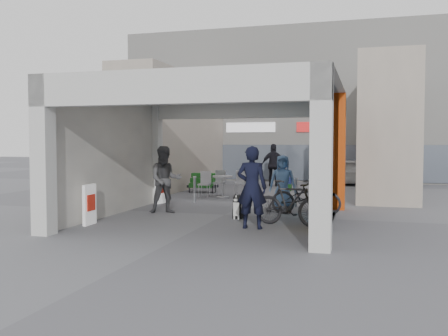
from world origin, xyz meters
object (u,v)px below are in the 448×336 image
(man_crates, at_px, (274,165))
(white_van, at_px, (351,172))
(bicycle_rear, at_px, (290,203))
(cafe_set, at_px, (222,187))
(man_with_dog, at_px, (252,187))
(produce_stand, at_px, (203,185))
(man_back_turned, at_px, (165,180))
(border_collie, at_px, (238,209))
(man_elderly, at_px, (283,182))
(bicycle_front, at_px, (306,197))

(man_crates, xyz_separation_m, white_van, (3.42, 1.52, -0.34))
(bicycle_rear, xyz_separation_m, white_van, (1.10, 12.20, 0.08))
(cafe_set, height_order, man_crates, man_crates)
(cafe_set, distance_m, man_with_dog, 7.05)
(produce_stand, xyz_separation_m, man_back_turned, (0.85, -5.94, 0.66))
(cafe_set, relative_size, border_collie, 2.33)
(man_elderly, distance_m, man_crates, 7.69)
(border_collie, relative_size, man_elderly, 0.41)
(border_collie, height_order, man_elderly, man_elderly)
(bicycle_front, bearing_deg, produce_stand, 41.75)
(white_van, bearing_deg, man_with_dog, 170.15)
(produce_stand, xyz_separation_m, man_with_dog, (3.80, -7.76, 0.67))
(man_crates, relative_size, white_van, 0.52)
(man_crates, bearing_deg, man_elderly, 97.26)
(border_collie, xyz_separation_m, man_crates, (-0.81, 9.92, 0.71))
(man_back_turned, bearing_deg, bicycle_front, -15.87)
(bicycle_front, bearing_deg, cafe_set, 41.66)
(bicycle_front, height_order, bicycle_rear, bicycle_rear)
(cafe_set, bearing_deg, man_back_turned, -93.88)
(cafe_set, bearing_deg, white_van, 54.22)
(produce_stand, bearing_deg, man_crates, 70.00)
(border_collie, distance_m, man_with_dog, 1.69)
(bicycle_rear, height_order, white_van, white_van)
(produce_stand, xyz_separation_m, bicycle_rear, (4.61, -7.15, 0.25))
(border_collie, height_order, man_crates, man_crates)
(cafe_set, height_order, bicycle_front, bicycle_front)
(man_with_dog, height_order, white_van, man_with_dog)
(man_with_dog, bearing_deg, cafe_set, -68.83)
(man_back_turned, relative_size, man_crates, 0.98)
(man_with_dog, height_order, bicycle_front, man_with_dog)
(man_back_turned, distance_m, white_van, 12.02)
(man_with_dog, distance_m, man_elderly, 3.77)
(man_crates, bearing_deg, cafe_set, 71.85)
(man_back_turned, xyz_separation_m, man_elderly, (3.07, 1.95, -0.14))
(produce_stand, height_order, man_back_turned, man_back_turned)
(produce_stand, distance_m, man_elderly, 5.62)
(produce_stand, height_order, border_collie, produce_stand)
(man_back_turned, relative_size, man_elderly, 1.17)
(man_elderly, bearing_deg, man_crates, 93.84)
(man_elderly, distance_m, white_van, 9.22)
(man_with_dog, xyz_separation_m, man_crates, (-1.51, 11.28, 0.00))
(man_crates, bearing_deg, bicycle_front, 100.97)
(bicycle_front, relative_size, white_van, 0.52)
(man_elderly, relative_size, white_van, 0.44)
(border_collie, height_order, man_back_turned, man_back_turned)
(man_crates, bearing_deg, produce_stand, 52.07)
(cafe_set, bearing_deg, man_with_dog, -67.96)
(produce_stand, xyz_separation_m, border_collie, (3.10, -6.40, -0.04))
(cafe_set, relative_size, bicycle_rear, 0.86)
(man_back_turned, bearing_deg, man_elderly, 5.49)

